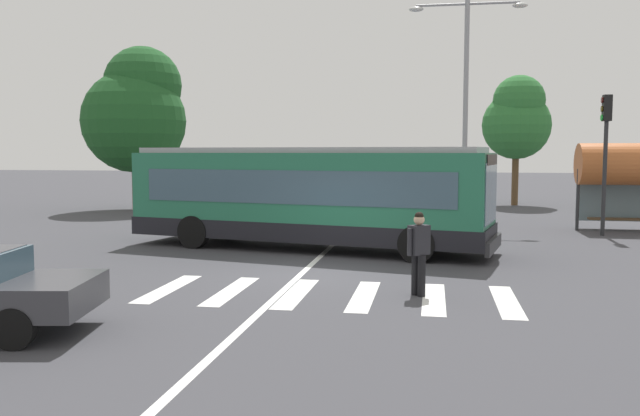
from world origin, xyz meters
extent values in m
plane|color=#3D3D42|center=(0.00, 0.00, 0.00)|extent=(160.00, 160.00, 0.00)
cylinder|color=black|center=(2.98, 4.37, 0.50)|extent=(1.04, 0.50, 1.00)
cylinder|color=black|center=(2.49, 2.07, 0.50)|extent=(1.04, 0.50, 1.00)
cylinder|color=black|center=(-3.78, 5.81, 0.50)|extent=(1.04, 0.50, 1.00)
cylinder|color=black|center=(-4.27, 3.52, 0.50)|extent=(1.04, 0.50, 1.00)
cube|color=#236B4C|center=(-0.86, 3.99, 1.62)|extent=(11.10, 4.75, 2.55)
cube|color=black|center=(-0.86, 3.99, 0.62)|extent=(11.21, 4.80, 0.55)
cube|color=#3D5666|center=(-0.86, 3.99, 1.93)|extent=(9.84, 4.53, 0.96)
cube|color=#3D5666|center=(4.43, 2.86, 1.83)|extent=(0.51, 2.20, 1.63)
cube|color=black|center=(4.43, 2.86, 2.72)|extent=(0.46, 1.91, 0.28)
cube|color=#99999E|center=(-0.86, 3.99, 2.98)|extent=(10.64, 4.46, 0.16)
cube|color=#28282B|center=(4.53, 2.84, 0.43)|extent=(0.65, 2.52, 0.36)
cylinder|color=black|center=(2.56, -1.85, 0.42)|extent=(0.16, 0.16, 0.85)
cylinder|color=black|center=(2.69, -1.99, 0.42)|extent=(0.16, 0.16, 0.85)
cube|color=#232328|center=(2.63, -1.92, 1.15)|extent=(0.47, 0.46, 0.60)
cylinder|color=#232328|center=(2.45, -2.08, 1.12)|extent=(0.10, 0.10, 0.55)
cylinder|color=#232328|center=(2.80, -1.76, 1.12)|extent=(0.10, 0.10, 0.55)
sphere|color=tan|center=(2.63, -1.92, 1.56)|extent=(0.22, 0.22, 0.22)
sphere|color=black|center=(2.63, -1.92, 1.63)|extent=(0.19, 0.19, 0.19)
cylinder|color=black|center=(-3.47, -4.98, 0.32)|extent=(0.66, 0.30, 0.64)
cylinder|color=black|center=(-3.20, -6.63, 0.32)|extent=(0.66, 0.30, 0.64)
cylinder|color=black|center=(-4.10, 16.87, 0.32)|extent=(0.21, 0.64, 0.64)
cylinder|color=black|center=(-2.43, 16.84, 0.32)|extent=(0.21, 0.64, 0.64)
cylinder|color=black|center=(-4.16, 14.08, 0.32)|extent=(0.21, 0.64, 0.64)
cylinder|color=black|center=(-2.49, 14.05, 0.32)|extent=(0.21, 0.64, 0.64)
cube|color=#C6B793|center=(-3.29, 15.46, 0.64)|extent=(1.91, 4.54, 0.52)
cube|color=#3D5666|center=(-3.29, 15.37, 1.12)|extent=(1.65, 2.19, 0.44)
cube|color=#C6B793|center=(-3.29, 15.37, 1.30)|extent=(1.57, 2.01, 0.09)
cylinder|color=black|center=(-1.24, 16.39, 0.32)|extent=(0.24, 0.65, 0.64)
cylinder|color=black|center=(0.43, 16.29, 0.32)|extent=(0.24, 0.65, 0.64)
cylinder|color=black|center=(-1.41, 13.61, 0.32)|extent=(0.24, 0.65, 0.64)
cylinder|color=black|center=(0.26, 13.51, 0.32)|extent=(0.24, 0.65, 0.64)
cube|color=white|center=(-0.49, 14.95, 0.64)|extent=(2.09, 4.60, 0.52)
cube|color=#3D5666|center=(-0.50, 14.86, 1.12)|extent=(1.73, 2.25, 0.44)
cube|color=white|center=(-0.50, 14.86, 1.30)|extent=(1.65, 2.07, 0.09)
cylinder|color=black|center=(1.17, 16.76, 0.32)|extent=(0.21, 0.64, 0.64)
cylinder|color=black|center=(2.85, 16.74, 0.32)|extent=(0.21, 0.64, 0.64)
cylinder|color=black|center=(1.14, 13.97, 0.32)|extent=(0.21, 0.64, 0.64)
cylinder|color=black|center=(2.81, 13.95, 0.32)|extent=(0.21, 0.64, 0.64)
cube|color=#234293|center=(1.99, 15.35, 0.64)|extent=(1.87, 4.52, 0.52)
cube|color=#3D5666|center=(1.99, 15.26, 1.12)|extent=(1.63, 2.18, 0.44)
cube|color=#234293|center=(1.99, 15.26, 1.30)|extent=(1.55, 2.00, 0.09)
cylinder|color=#28282B|center=(8.78, 8.83, 2.00)|extent=(0.14, 0.14, 3.99)
cube|color=black|center=(8.78, 8.83, 4.44)|extent=(0.28, 0.32, 0.90)
cylinder|color=#410907|center=(8.61, 8.83, 4.71)|extent=(0.04, 0.20, 0.20)
cylinder|color=#463707|center=(8.61, 8.83, 4.41)|extent=(0.04, 0.20, 0.20)
cylinder|color=green|center=(8.61, 8.83, 4.11)|extent=(0.04, 0.20, 0.20)
cylinder|color=#28282B|center=(8.23, 10.31, 1.15)|extent=(0.12, 0.12, 2.30)
cube|color=slate|center=(10.19, 11.01, 1.26)|extent=(3.77, 0.04, 1.93)
cylinder|color=#BC602D|center=(10.19, 10.31, 2.48)|extent=(4.01, 1.54, 1.54)
cube|color=#4C3823|center=(10.19, 10.31, 0.45)|extent=(3.14, 0.36, 0.08)
cylinder|color=#939399|center=(4.14, 11.97, 4.48)|extent=(0.20, 0.20, 8.97)
cylinder|color=#939399|center=(5.15, 11.97, 8.82)|extent=(2.03, 0.10, 0.10)
ellipsoid|color=silver|center=(6.17, 11.97, 8.69)|extent=(0.60, 0.32, 0.20)
cylinder|color=#939399|center=(3.13, 11.97, 8.82)|extent=(2.03, 0.10, 0.10)
ellipsoid|color=silver|center=(2.12, 11.97, 8.69)|extent=(0.60, 0.32, 0.20)
cylinder|color=brown|center=(-11.85, 15.35, 1.33)|extent=(0.36, 0.36, 2.66)
sphere|color=#1E5123|center=(-11.85, 15.35, 4.46)|extent=(5.14, 5.14, 5.14)
sphere|color=#1E5123|center=(-11.52, 15.72, 6.26)|extent=(3.85, 3.85, 3.85)
cylinder|color=brown|center=(7.34, 21.87, 1.54)|extent=(0.36, 0.36, 3.08)
sphere|color=#2D7033|center=(7.34, 21.87, 4.38)|extent=(3.70, 3.70, 3.70)
sphere|color=#2D7033|center=(7.40, 21.53, 5.67)|extent=(2.78, 2.78, 2.78)
cube|color=silver|center=(-2.68, -2.16, 0.00)|extent=(0.45, 2.89, 0.01)
cube|color=silver|center=(-1.28, -2.16, 0.00)|extent=(0.45, 2.89, 0.01)
cube|color=silver|center=(0.13, -2.16, 0.00)|extent=(0.45, 2.89, 0.01)
cube|color=silver|center=(1.54, -2.16, 0.00)|extent=(0.45, 2.89, 0.01)
cube|color=silver|center=(2.94, -2.16, 0.00)|extent=(0.45, 2.89, 0.01)
cube|color=silver|center=(4.35, -2.16, 0.00)|extent=(0.45, 2.89, 0.01)
cube|color=silver|center=(-0.20, 2.00, 0.00)|extent=(0.16, 24.00, 0.01)
camera|label=1|loc=(2.90, -15.11, 2.93)|focal=36.39mm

